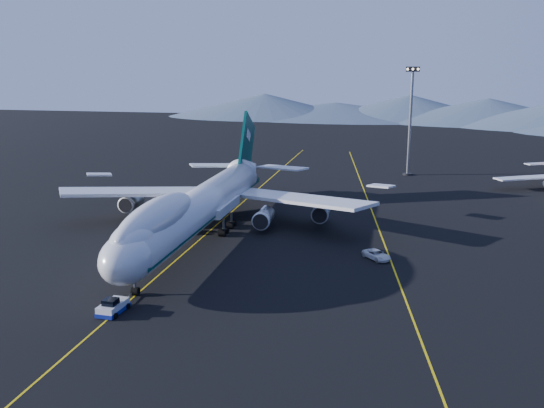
% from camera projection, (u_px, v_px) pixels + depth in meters
% --- Properties ---
extents(ground, '(500.00, 500.00, 0.00)m').
position_uv_depth(ground, '(201.00, 239.00, 103.83)').
color(ground, black).
rests_on(ground, ground).
extents(taxiway_line_main, '(0.25, 220.00, 0.01)m').
position_uv_depth(taxiway_line_main, '(201.00, 239.00, 103.83)').
color(taxiway_line_main, yellow).
rests_on(taxiway_line_main, ground).
extents(taxiway_line_side, '(28.08, 198.09, 0.01)m').
position_uv_depth(taxiway_line_side, '(380.00, 233.00, 107.27)').
color(taxiway_line_side, yellow).
rests_on(taxiway_line_side, ground).
extents(boeing_747, '(59.62, 72.43, 19.37)m').
position_uv_depth(boeing_747, '(200.00, 206.00, 102.53)').
color(boeing_747, silver).
rests_on(boeing_747, ground).
extents(pushback_tug, '(2.88, 4.72, 1.99)m').
position_uv_depth(pushback_tug, '(113.00, 308.00, 73.02)').
color(pushback_tug, silver).
rests_on(pushback_tug, ground).
extents(service_van, '(5.06, 5.34, 1.40)m').
position_uv_depth(service_van, '(377.00, 255.00, 92.86)').
color(service_van, white).
rests_on(service_van, ground).
extents(floodlight_mast, '(3.51, 2.63, 28.41)m').
position_uv_depth(floodlight_mast, '(410.00, 121.00, 159.23)').
color(floodlight_mast, black).
rests_on(floodlight_mast, ground).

